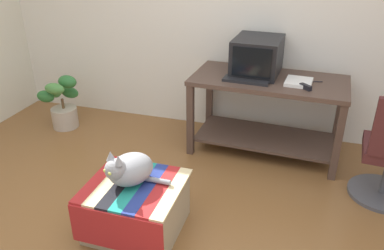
# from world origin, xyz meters

# --- Properties ---
(back_wall) EXTENTS (8.00, 0.10, 2.60)m
(back_wall) POSITION_xyz_m (0.00, 2.05, 1.30)
(back_wall) COLOR silver
(back_wall) RESTS_ON ground_plane
(desk) EXTENTS (1.39, 0.73, 0.73)m
(desk) POSITION_xyz_m (0.52, 1.60, 0.50)
(desk) COLOR #4C382D
(desk) RESTS_ON ground_plane
(tv_monitor) EXTENTS (0.43, 0.52, 0.33)m
(tv_monitor) POSITION_xyz_m (0.38, 1.71, 0.89)
(tv_monitor) COLOR black
(tv_monitor) RESTS_ON desk
(keyboard) EXTENTS (0.41, 0.17, 0.02)m
(keyboard) POSITION_xyz_m (0.33, 1.46, 0.74)
(keyboard) COLOR black
(keyboard) RESTS_ON desk
(book) EXTENTS (0.24, 0.26, 0.03)m
(book) POSITION_xyz_m (0.77, 1.54, 0.75)
(book) COLOR white
(book) RESTS_ON desk
(ottoman_with_blanket) EXTENTS (0.64, 0.61, 0.37)m
(ottoman_with_blanket) POSITION_xyz_m (-0.18, 0.21, 0.19)
(ottoman_with_blanket) COLOR tan
(ottoman_with_blanket) RESTS_ON ground_plane
(cat) EXTENTS (0.46, 0.40, 0.28)m
(cat) POSITION_xyz_m (-0.22, 0.22, 0.48)
(cat) COLOR gray
(cat) RESTS_ON ottoman_with_blanket
(potted_plant) EXTENTS (0.42, 0.34, 0.58)m
(potted_plant) POSITION_xyz_m (-1.60, 1.47, 0.25)
(potted_plant) COLOR #B7A893
(potted_plant) RESTS_ON ground_plane
(stapler) EXTENTS (0.11, 0.10, 0.04)m
(stapler) POSITION_xyz_m (0.83, 1.42, 0.75)
(stapler) COLOR black
(stapler) RESTS_ON desk
(pen) EXTENTS (0.14, 0.04, 0.01)m
(pen) POSITION_xyz_m (0.90, 1.62, 0.73)
(pen) COLOR black
(pen) RESTS_ON desk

